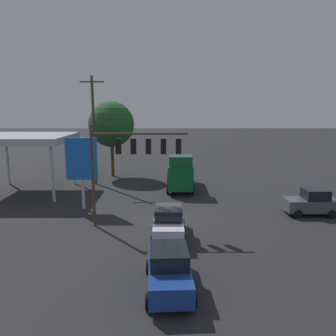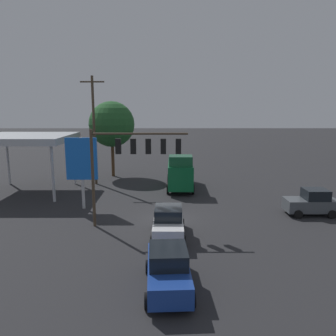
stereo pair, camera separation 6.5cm
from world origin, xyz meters
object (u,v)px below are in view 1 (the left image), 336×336
object	(u,v)px
street_tree	(111,124)
price_sign	(82,161)
sedan_waiting	(169,222)
sedan_far	(169,269)
utility_pole	(94,128)
traffic_signal_assembly	(133,153)
hatchback_crossing	(312,202)
delivery_truck	(180,172)

from	to	relation	value
street_tree	price_sign	bearing A→B (deg)	88.39
sedan_waiting	sedan_far	size ratio (longest dim) A/B	0.99
utility_pole	sedan_far	size ratio (longest dim) A/B	2.46
utility_pole	price_sign	world-z (taller)	utility_pole
traffic_signal_assembly	hatchback_crossing	distance (m)	13.88
utility_pole	sedan_far	world-z (taller)	utility_pole
hatchback_crossing	street_tree	world-z (taller)	street_tree
price_sign	street_tree	bearing A→B (deg)	-91.61
price_sign	delivery_truck	bearing A→B (deg)	-141.10
sedan_waiting	hatchback_crossing	bearing A→B (deg)	112.46
price_sign	sedan_far	xyz separation A→B (m)	(-6.70, 11.72, -2.90)
sedan_waiting	price_sign	bearing A→B (deg)	-130.18
utility_pole	price_sign	bearing A→B (deg)	95.46
price_sign	sedan_far	world-z (taller)	price_sign
sedan_waiting	hatchback_crossing	xyz separation A→B (m)	(-10.78, -4.28, -0.00)
traffic_signal_assembly	price_sign	bearing A→B (deg)	-41.17
utility_pole	sedan_waiting	xyz separation A→B (m)	(-7.54, 14.29, -4.85)
delivery_truck	hatchback_crossing	world-z (taller)	delivery_truck
hatchback_crossing	delivery_truck	bearing A→B (deg)	-39.77
delivery_truck	sedan_far	bearing A→B (deg)	-2.84
sedan_far	street_tree	size ratio (longest dim) A/B	0.52
utility_pole	price_sign	size ratio (longest dim) A/B	1.95
sedan_waiting	hatchback_crossing	distance (m)	11.59
traffic_signal_assembly	utility_pole	size ratio (longest dim) A/B	0.60
traffic_signal_assembly	street_tree	world-z (taller)	street_tree
price_sign	sedan_waiting	bearing A→B (deg)	139.00
sedan_far	delivery_truck	distance (m)	18.17
utility_pole	street_tree	bearing A→B (deg)	-106.26
price_sign	hatchback_crossing	bearing A→B (deg)	174.87
traffic_signal_assembly	street_tree	xyz separation A→B (m)	(4.08, -16.28, 1.00)
sedan_far	sedan_waiting	bearing A→B (deg)	177.04
price_sign	delivery_truck	size ratio (longest dim) A/B	0.83
street_tree	delivery_truck	bearing A→B (deg)	141.62
street_tree	utility_pole	bearing A→B (deg)	73.74
street_tree	sedan_waiting	bearing A→B (deg)	109.27
hatchback_crossing	price_sign	bearing A→B (deg)	-5.13
utility_pole	sedan_far	xyz separation A→B (m)	(-7.51, 20.16, -4.85)
hatchback_crossing	traffic_signal_assembly	bearing A→B (deg)	10.00
sedan_far	hatchback_crossing	size ratio (longest dim) A/B	1.18
sedan_waiting	sedan_far	bearing A→B (deg)	0.54
hatchback_crossing	utility_pole	bearing A→B (deg)	-28.66
sedan_far	street_tree	world-z (taller)	street_tree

